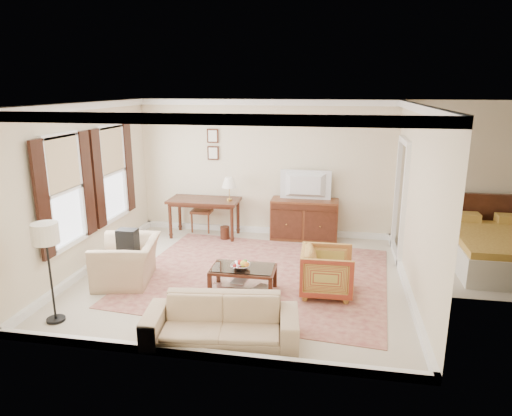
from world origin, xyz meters
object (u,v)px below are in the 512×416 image
(sideboard, at_px, (304,219))
(tv, at_px, (305,176))
(coffee_table, at_px, (243,273))
(club_armchair, at_px, (127,254))
(writing_desk, at_px, (204,204))
(striped_armchair, at_px, (327,270))
(sofa, at_px, (221,314))

(sideboard, relative_size, tv, 1.39)
(coffee_table, xyz_separation_m, club_armchair, (-1.98, 0.07, 0.16))
(writing_desk, relative_size, club_armchair, 1.36)
(striped_armchair, bearing_deg, tv, 10.56)
(sideboard, height_order, club_armchair, club_armchair)
(sideboard, bearing_deg, writing_desk, -175.25)
(coffee_table, distance_m, striped_armchair, 1.31)
(tv, distance_m, coffee_table, 3.04)
(striped_armchair, xyz_separation_m, club_armchair, (-3.27, -0.10, 0.08))
(striped_armchair, relative_size, sofa, 0.42)
(club_armchair, bearing_deg, striped_armchair, 80.40)
(coffee_table, bearing_deg, sideboard, 75.02)
(tv, bearing_deg, coffee_table, 74.92)
(club_armchair, height_order, sofa, club_armchair)
(writing_desk, xyz_separation_m, striped_armchair, (2.69, -2.43, -0.31))
(writing_desk, bearing_deg, sideboard, 4.75)
(coffee_table, xyz_separation_m, sofa, (0.02, -1.45, 0.06))
(tv, xyz_separation_m, coffee_table, (-0.74, -2.76, -1.04))
(sofa, bearing_deg, striped_armchair, 44.52)
(sideboard, height_order, sofa, sideboard)
(striped_armchair, bearing_deg, coffee_table, 95.99)
(sideboard, relative_size, sofa, 0.72)
(tv, distance_m, striped_armchair, 2.82)
(sideboard, bearing_deg, club_armchair, -135.13)
(writing_desk, xyz_separation_m, coffee_table, (1.39, -2.60, -0.39))
(striped_armchair, distance_m, sofa, 2.07)
(writing_desk, xyz_separation_m, tv, (2.13, 0.16, 0.65))
(striped_armchair, bearing_deg, writing_desk, 46.34)
(striped_armchair, relative_size, club_armchair, 0.74)
(striped_armchair, xyz_separation_m, sofa, (-1.28, -1.62, -0.03))
(writing_desk, distance_m, sofa, 4.31)
(writing_desk, distance_m, sideboard, 2.16)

